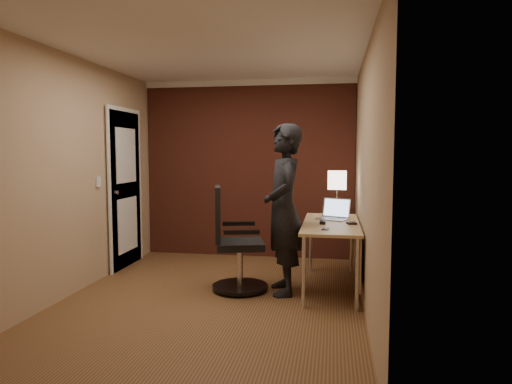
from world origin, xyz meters
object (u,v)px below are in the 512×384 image
at_px(office_chair, 233,246).
at_px(desk_lamp, 337,181).
at_px(phone, 325,229).
at_px(laptop, 334,213).
at_px(wallet, 352,223).
at_px(mouse, 323,222).
at_px(desk, 338,234).
at_px(person, 284,209).

bearing_deg(office_chair, desk_lamp, 39.59).
bearing_deg(phone, desk_lamp, 93.30).
height_order(laptop, wallet, laptop).
height_order(laptop, mouse, laptop).
xyz_separation_m(desk, person, (-0.57, -0.24, 0.29)).
xyz_separation_m(laptop, office_chair, (-1.06, -0.53, -0.31)).
height_order(desk, mouse, mouse).
bearing_deg(office_chair, desk, 13.01).
relative_size(desk, mouse, 15.00).
relative_size(office_chair, person, 0.62).
bearing_deg(person, desk_lamp, 133.19).
bearing_deg(desk_lamp, laptop, -94.46).
height_order(mouse, wallet, mouse).
xyz_separation_m(phone, wallet, (0.27, 0.39, 0.01)).
height_order(desk, desk_lamp, desk_lamp).
height_order(desk, laptop, laptop).
xyz_separation_m(mouse, person, (-0.40, -0.12, 0.15)).
relative_size(desk, phone, 13.04).
relative_size(mouse, person, 0.06).
relative_size(desk, office_chair, 1.36).
height_order(desk_lamp, person, person).
bearing_deg(office_chair, phone, -12.08).
bearing_deg(phone, desk, 83.89).
distance_m(mouse, office_chair, 0.99).
xyz_separation_m(desk, desk_lamp, (-0.01, 0.65, 0.55)).
distance_m(desk_lamp, laptop, 0.52).
xyz_separation_m(laptop, mouse, (-0.12, -0.39, -0.05)).
distance_m(mouse, wallet, 0.31).
distance_m(desk, person, 0.68).
bearing_deg(desk, office_chair, -166.99).
relative_size(phone, person, 0.06).
xyz_separation_m(desk, laptop, (-0.04, 0.27, 0.19)).
bearing_deg(laptop, mouse, -107.36).
xyz_separation_m(desk, office_chair, (-1.10, -0.25, -0.11)).
xyz_separation_m(laptop, wallet, (0.18, -0.35, -0.05)).
distance_m(desk, office_chair, 1.14).
height_order(wallet, person, person).
bearing_deg(office_chair, mouse, 8.44).
xyz_separation_m(wallet, office_chair, (-1.25, -0.18, -0.25)).
height_order(laptop, phone, laptop).
bearing_deg(wallet, office_chair, -171.78).
bearing_deg(wallet, mouse, -172.46).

